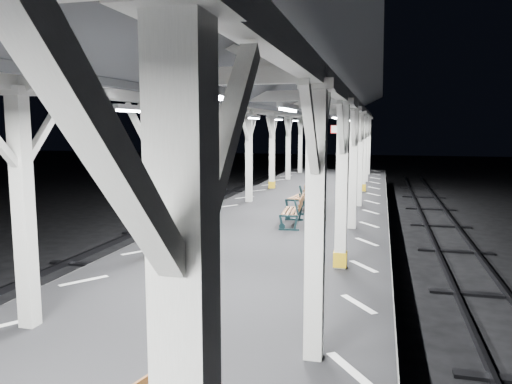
% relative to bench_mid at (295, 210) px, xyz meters
% --- Properties ---
extents(ground, '(120.00, 120.00, 0.00)m').
position_rel_bench_mid_xyz_m(ground, '(-0.41, -6.00, -1.44)').
color(ground, black).
rests_on(ground, ground).
extents(platform, '(6.00, 50.00, 1.00)m').
position_rel_bench_mid_xyz_m(platform, '(-0.41, -6.00, -0.94)').
color(platform, black).
rests_on(platform, ground).
extents(hazard_stripes_left, '(1.00, 48.00, 0.01)m').
position_rel_bench_mid_xyz_m(hazard_stripes_left, '(-2.86, -6.00, -0.44)').
color(hazard_stripes_left, silver).
rests_on(hazard_stripes_left, platform).
extents(hazard_stripes_right, '(1.00, 48.00, 0.01)m').
position_rel_bench_mid_xyz_m(hazard_stripes_right, '(2.04, -6.00, -0.44)').
color(hazard_stripes_right, silver).
rests_on(hazard_stripes_right, platform).
extents(canopy, '(5.40, 49.00, 4.65)m').
position_rel_bench_mid_xyz_m(canopy, '(-0.41, -6.02, 3.12)').
color(canopy, silver).
rests_on(canopy, platform).
extents(bench_mid, '(0.69, 1.57, 0.83)m').
position_rel_bench_mid_xyz_m(bench_mid, '(0.00, 0.00, 0.00)').
color(bench_mid, '#12272B').
rests_on(bench_mid, platform).
extents(bench_far, '(0.88, 1.83, 0.95)m').
position_rel_bench_mid_xyz_m(bench_far, '(-0.09, 2.55, 0.07)').
color(bench_far, '#12272B').
rests_on(bench_far, platform).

